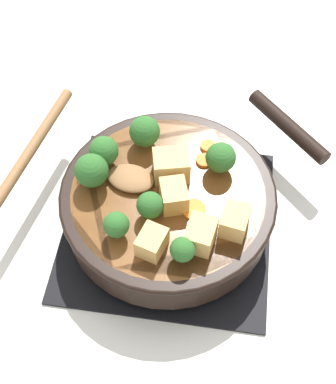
# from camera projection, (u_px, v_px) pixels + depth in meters

# --- Properties ---
(ground_plane) EXTENTS (2.40, 2.40, 0.00)m
(ground_plane) POSITION_uv_depth(u_px,v_px,m) (168.00, 224.00, 0.82)
(ground_plane) COLOR silver
(front_burner_grate) EXTENTS (0.31, 0.31, 0.03)m
(front_burner_grate) POSITION_uv_depth(u_px,v_px,m) (168.00, 220.00, 0.81)
(front_burner_grate) COLOR black
(front_burner_grate) RESTS_ON ground_plane
(skillet_pan) EXTENTS (0.38, 0.38, 0.06)m
(skillet_pan) POSITION_uv_depth(u_px,v_px,m) (169.00, 202.00, 0.77)
(skillet_pan) COLOR black
(skillet_pan) RESTS_ON front_burner_grate
(wooden_spoon) EXTENTS (0.22, 0.24, 0.02)m
(wooden_spoon) POSITION_uv_depth(u_px,v_px,m) (72.00, 161.00, 0.77)
(wooden_spoon) COLOR olive
(wooden_spoon) RESTS_ON skillet_pan
(tofu_cube_center_large) EXTENTS (0.04, 0.05, 0.03)m
(tofu_cube_center_large) POSITION_uv_depth(u_px,v_px,m) (152.00, 242.00, 0.68)
(tofu_cube_center_large) COLOR tan
(tofu_cube_center_large) RESTS_ON skillet_pan
(tofu_cube_near_handle) EXTENTS (0.05, 0.05, 0.03)m
(tofu_cube_near_handle) POSITION_uv_depth(u_px,v_px,m) (174.00, 196.00, 0.72)
(tofu_cube_near_handle) COLOR tan
(tofu_cube_near_handle) RESTS_ON skillet_pan
(tofu_cube_east_chunk) EXTENTS (0.04, 0.05, 0.03)m
(tofu_cube_east_chunk) POSITION_uv_depth(u_px,v_px,m) (235.00, 221.00, 0.70)
(tofu_cube_east_chunk) COLOR tan
(tofu_cube_east_chunk) RESTS_ON skillet_pan
(tofu_cube_west_chunk) EXTENTS (0.06, 0.05, 0.04)m
(tofu_cube_west_chunk) POSITION_uv_depth(u_px,v_px,m) (173.00, 166.00, 0.75)
(tofu_cube_west_chunk) COLOR tan
(tofu_cube_west_chunk) RESTS_ON skillet_pan
(tofu_cube_back_piece) EXTENTS (0.04, 0.05, 0.04)m
(tofu_cube_back_piece) POSITION_uv_depth(u_px,v_px,m) (200.00, 235.00, 0.69)
(tofu_cube_back_piece) COLOR tan
(tofu_cube_back_piece) RESTS_ON skillet_pan
(broccoli_floret_near_spoon) EXTENTS (0.04, 0.04, 0.05)m
(broccoli_floret_near_spoon) POSITION_uv_depth(u_px,v_px,m) (145.00, 132.00, 0.77)
(broccoli_floret_near_spoon) COLOR #709956
(broccoli_floret_near_spoon) RESTS_ON skillet_pan
(broccoli_floret_center_top) EXTENTS (0.03, 0.03, 0.04)m
(broccoli_floret_center_top) POSITION_uv_depth(u_px,v_px,m) (183.00, 250.00, 0.67)
(broccoli_floret_center_top) COLOR #709956
(broccoli_floret_center_top) RESTS_ON skillet_pan
(broccoli_floret_east_rim) EXTENTS (0.05, 0.05, 0.05)m
(broccoli_floret_east_rim) POSITION_uv_depth(u_px,v_px,m) (91.00, 173.00, 0.73)
(broccoli_floret_east_rim) COLOR #709956
(broccoli_floret_east_rim) RESTS_ON skillet_pan
(broccoli_floret_west_rim) EXTENTS (0.04, 0.04, 0.05)m
(broccoli_floret_west_rim) POSITION_uv_depth(u_px,v_px,m) (104.00, 151.00, 0.75)
(broccoli_floret_west_rim) COLOR #709956
(broccoli_floret_west_rim) RESTS_ON skillet_pan
(broccoli_floret_north_edge) EXTENTS (0.03, 0.03, 0.04)m
(broccoli_floret_north_edge) POSITION_uv_depth(u_px,v_px,m) (116.00, 225.00, 0.69)
(broccoli_floret_north_edge) COLOR #709956
(broccoli_floret_north_edge) RESTS_ON skillet_pan
(broccoli_floret_south_cluster) EXTENTS (0.04, 0.04, 0.04)m
(broccoli_floret_south_cluster) POSITION_uv_depth(u_px,v_px,m) (150.00, 205.00, 0.70)
(broccoli_floret_south_cluster) COLOR #709956
(broccoli_floret_south_cluster) RESTS_ON skillet_pan
(broccoli_floret_mid_floret) EXTENTS (0.04, 0.04, 0.05)m
(broccoli_floret_mid_floret) POSITION_uv_depth(u_px,v_px,m) (221.00, 158.00, 0.75)
(broccoli_floret_mid_floret) COLOR #709956
(broccoli_floret_mid_floret) RESTS_ON skillet_pan
(carrot_slice_orange_thin) EXTENTS (0.03, 0.03, 0.01)m
(carrot_slice_orange_thin) POSITION_uv_depth(u_px,v_px,m) (108.00, 149.00, 0.79)
(carrot_slice_orange_thin) COLOR orange
(carrot_slice_orange_thin) RESTS_ON skillet_pan
(carrot_slice_near_center) EXTENTS (0.03, 0.03, 0.01)m
(carrot_slice_near_center) POSITION_uv_depth(u_px,v_px,m) (194.00, 209.00, 0.73)
(carrot_slice_near_center) COLOR orange
(carrot_slice_near_center) RESTS_ON skillet_pan
(carrot_slice_edge_slice) EXTENTS (0.02, 0.02, 0.01)m
(carrot_slice_edge_slice) POSITION_uv_depth(u_px,v_px,m) (208.00, 146.00, 0.79)
(carrot_slice_edge_slice) COLOR orange
(carrot_slice_edge_slice) RESTS_ON skillet_pan
(carrot_slice_under_broccoli) EXTENTS (0.02, 0.02, 0.01)m
(carrot_slice_under_broccoli) POSITION_uv_depth(u_px,v_px,m) (204.00, 160.00, 0.78)
(carrot_slice_under_broccoli) COLOR orange
(carrot_slice_under_broccoli) RESTS_ON skillet_pan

